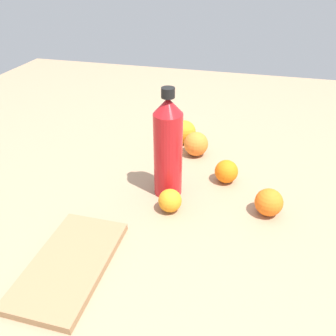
{
  "coord_description": "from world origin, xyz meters",
  "views": [
    {
      "loc": [
        -0.85,
        -0.23,
        0.59
      ],
      "look_at": [
        -0.05,
        -0.02,
        0.08
      ],
      "focal_mm": 37.37,
      "sensor_mm": 36.0,
      "label": 1
    }
  ],
  "objects_px": {
    "orange_1": "(226,171)",
    "orange_4": "(196,144)",
    "water_bottle": "(168,147)",
    "orange_2": "(269,202)",
    "orange_0": "(185,132)",
    "cutting_board": "(70,264)",
    "orange_3": "(170,201)"
  },
  "relations": [
    {
      "from": "orange_3",
      "to": "orange_4",
      "type": "distance_m",
      "value": 0.32
    },
    {
      "from": "water_bottle",
      "to": "orange_2",
      "type": "xyz_separation_m",
      "value": [
        -0.03,
        -0.28,
        -0.11
      ]
    },
    {
      "from": "orange_0",
      "to": "orange_2",
      "type": "xyz_separation_m",
      "value": [
        -0.35,
        -0.3,
        -0.01
      ]
    },
    {
      "from": "orange_0",
      "to": "orange_2",
      "type": "height_order",
      "value": "orange_0"
    },
    {
      "from": "orange_1",
      "to": "cutting_board",
      "type": "relative_size",
      "value": 0.24
    },
    {
      "from": "orange_2",
      "to": "cutting_board",
      "type": "relative_size",
      "value": 0.25
    },
    {
      "from": "orange_1",
      "to": "cutting_board",
      "type": "height_order",
      "value": "orange_1"
    },
    {
      "from": "water_bottle",
      "to": "orange_1",
      "type": "xyz_separation_m",
      "value": [
        0.1,
        -0.16,
        -0.11
      ]
    },
    {
      "from": "orange_3",
      "to": "orange_1",
      "type": "bearing_deg",
      "value": -35.74
    },
    {
      "from": "water_bottle",
      "to": "orange_4",
      "type": "relative_size",
      "value": 3.78
    },
    {
      "from": "orange_3",
      "to": "orange_4",
      "type": "relative_size",
      "value": 0.76
    },
    {
      "from": "cutting_board",
      "to": "orange_2",
      "type": "bearing_deg",
      "value": -53.84
    },
    {
      "from": "orange_0",
      "to": "orange_1",
      "type": "xyz_separation_m",
      "value": [
        -0.22,
        -0.17,
        -0.01
      ]
    },
    {
      "from": "orange_1",
      "to": "water_bottle",
      "type": "bearing_deg",
      "value": 121.68
    },
    {
      "from": "orange_2",
      "to": "orange_4",
      "type": "distance_m",
      "value": 0.36
    },
    {
      "from": "orange_1",
      "to": "orange_2",
      "type": "relative_size",
      "value": 0.95
    },
    {
      "from": "orange_2",
      "to": "orange_4",
      "type": "relative_size",
      "value": 0.89
    },
    {
      "from": "orange_0",
      "to": "cutting_board",
      "type": "xyz_separation_m",
      "value": [
        -0.65,
        0.12,
        -0.03
      ]
    },
    {
      "from": "orange_0",
      "to": "orange_2",
      "type": "bearing_deg",
      "value": -139.17
    },
    {
      "from": "orange_2",
      "to": "orange_3",
      "type": "bearing_deg",
      "value": 101.52
    },
    {
      "from": "water_bottle",
      "to": "orange_4",
      "type": "xyz_separation_m",
      "value": [
        0.24,
        -0.04,
        -0.1
      ]
    },
    {
      "from": "cutting_board",
      "to": "water_bottle",
      "type": "bearing_deg",
      "value": -22.03
    },
    {
      "from": "water_bottle",
      "to": "orange_1",
      "type": "bearing_deg",
      "value": 49.12
    },
    {
      "from": "orange_2",
      "to": "orange_3",
      "type": "distance_m",
      "value": 0.26
    },
    {
      "from": "orange_1",
      "to": "orange_4",
      "type": "relative_size",
      "value": 0.85
    },
    {
      "from": "water_bottle",
      "to": "orange_4",
      "type": "distance_m",
      "value": 0.26
    },
    {
      "from": "orange_0",
      "to": "orange_1",
      "type": "distance_m",
      "value": 0.28
    },
    {
      "from": "orange_0",
      "to": "orange_4",
      "type": "xyz_separation_m",
      "value": [
        -0.08,
        -0.06,
        -0.0
      ]
    },
    {
      "from": "orange_0",
      "to": "cutting_board",
      "type": "bearing_deg",
      "value": 169.71
    },
    {
      "from": "orange_0",
      "to": "orange_4",
      "type": "bearing_deg",
      "value": -145.49
    },
    {
      "from": "water_bottle",
      "to": "cutting_board",
      "type": "xyz_separation_m",
      "value": [
        -0.33,
        0.14,
        -0.14
      ]
    },
    {
      "from": "orange_4",
      "to": "water_bottle",
      "type": "bearing_deg",
      "value": 171.2
    }
  ]
}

